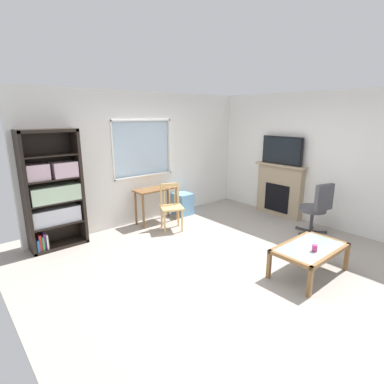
{
  "coord_description": "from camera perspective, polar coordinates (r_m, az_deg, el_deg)",
  "views": [
    {
      "loc": [
        -3.31,
        -2.98,
        2.21
      ],
      "look_at": [
        -0.11,
        0.76,
        0.93
      ],
      "focal_mm": 28.11,
      "sensor_mm": 36.0,
      "label": 1
    }
  ],
  "objects": [
    {
      "name": "office_chair",
      "position": [
        6.03,
        22.61,
        -2.51
      ],
      "size": [
        0.58,
        0.6,
        1.0
      ],
      "color": "#4C4C51",
      "rests_on": "ground"
    },
    {
      "name": "desk_under_window",
      "position": [
        6.24,
        -6.84,
        -0.53
      ],
      "size": [
        0.91,
        0.39,
        0.73
      ],
      "color": "brown",
      "rests_on": "ground"
    },
    {
      "name": "wooden_chair",
      "position": [
        5.87,
        -3.99,
        -2.75
      ],
      "size": [
        0.55,
        0.54,
        0.9
      ],
      "color": "tan",
      "rests_on": "ground"
    },
    {
      "name": "wall_right",
      "position": [
        6.62,
        22.33,
        5.81
      ],
      "size": [
        0.12,
        5.0,
        2.65
      ],
      "primitive_type": "cube",
      "color": "silver",
      "rests_on": "ground"
    },
    {
      "name": "plastic_drawer_unit",
      "position": [
        6.8,
        -1.79,
        -2.24
      ],
      "size": [
        0.35,
        0.4,
        0.49
      ],
      "primitive_type": "cube",
      "color": "#72ADDB",
      "rests_on": "ground"
    },
    {
      "name": "wall_back_with_window",
      "position": [
        6.39,
        -8.82,
        6.26
      ],
      "size": [
        4.94,
        0.15,
        2.65
      ],
      "color": "silver",
      "rests_on": "ground"
    },
    {
      "name": "ground",
      "position": [
        4.98,
        6.84,
        -12.0
      ],
      "size": [
        5.94,
        5.8,
        0.02
      ],
      "primitive_type": "cube",
      "color": "#9E9389"
    },
    {
      "name": "tv",
      "position": [
        6.79,
        16.7,
        7.55
      ],
      "size": [
        0.06,
        0.96,
        0.6
      ],
      "color": "black",
      "rests_on": "fireplace"
    },
    {
      "name": "sippy_cup",
      "position": [
        4.43,
        22.24,
        -9.81
      ],
      "size": [
        0.07,
        0.07,
        0.09
      ],
      "primitive_type": "cylinder",
      "color": "#DB3D84",
      "rests_on": "coffee_table"
    },
    {
      "name": "coffee_table",
      "position": [
        4.59,
        21.46,
        -10.25
      ],
      "size": [
        1.09,
        0.65,
        0.42
      ],
      "color": "#8C9E99",
      "rests_on": "ground"
    },
    {
      "name": "fireplace",
      "position": [
        6.95,
        16.27,
        0.42
      ],
      "size": [
        0.26,
        1.18,
        1.15
      ],
      "color": "tan",
      "rests_on": "ground"
    },
    {
      "name": "bookshelf",
      "position": [
        5.47,
        -24.85,
        -0.19
      ],
      "size": [
        0.9,
        0.38,
        1.98
      ],
      "color": "black",
      "rests_on": "ground"
    }
  ]
}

